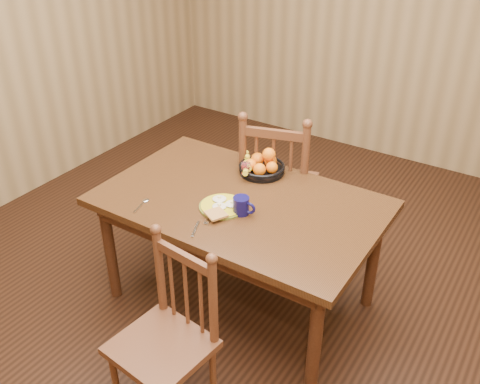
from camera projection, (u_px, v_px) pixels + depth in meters
The scene contains 10 objects.
room at pixel (240, 101), 2.75m from camera, with size 4.52×5.02×2.72m.
dining_table at pixel (240, 212), 3.11m from camera, with size 1.60×1.00×0.75m.
chair_far at pixel (277, 186), 3.64m from camera, with size 0.60×0.59×1.08m.
chair_near at pixel (167, 339), 2.54m from camera, with size 0.47×0.45×0.94m.
breakfast_plate at pixel (222, 206), 2.98m from camera, with size 0.26×0.31×0.04m.
fork at pixel (199, 227), 2.82m from camera, with size 0.07×0.18×0.00m.
spoon at pixel (144, 203), 3.02m from camera, with size 0.05×0.16×0.01m.
coffee_mug at pixel (242, 206), 2.91m from camera, with size 0.13×0.09×0.10m.
juice_glass at pixel (246, 170), 3.27m from camera, with size 0.06×0.06×0.09m.
fruit_bowl at pixel (261, 166), 3.31m from camera, with size 0.32×0.32×0.17m.
Camera 1 is at (1.41, -2.19, 2.36)m, focal length 40.00 mm.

